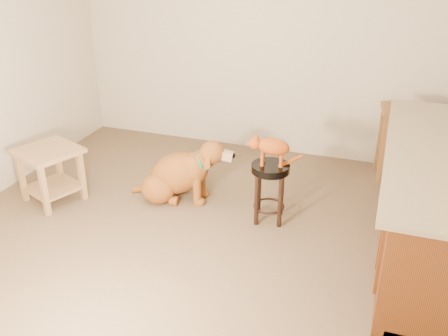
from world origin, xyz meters
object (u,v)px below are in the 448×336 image
at_px(side_table, 50,167).
at_px(tabby_kitten, 270,147).
at_px(wood_stool, 398,142).
at_px(golden_retriever, 178,175).
at_px(padded_stool, 270,181).

relative_size(side_table, tabby_kitten, 1.46).
height_order(wood_stool, golden_retriever, wood_stool).
height_order(wood_stool, tabby_kitten, tabby_kitten).
bearing_deg(golden_retriever, side_table, -165.69).
bearing_deg(wood_stool, padded_stool, -129.19).
xyz_separation_m(wood_stool, side_table, (-3.29, -1.71, -0.05)).
distance_m(wood_stool, side_table, 3.71).
relative_size(wood_stool, golden_retriever, 0.72).
bearing_deg(wood_stool, golden_retriever, -149.33).
relative_size(golden_retriever, tabby_kitten, 2.29).
height_order(padded_stool, golden_retriever, golden_retriever).
bearing_deg(padded_stool, side_table, -170.99).
xyz_separation_m(padded_stool, golden_retriever, (-0.99, 0.11, -0.15)).
distance_m(wood_stool, golden_retriever, 2.44).
distance_m(wood_stool, tabby_kitten, 1.79).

